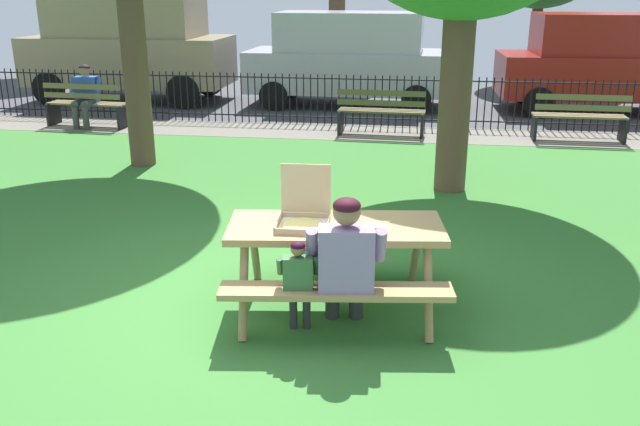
# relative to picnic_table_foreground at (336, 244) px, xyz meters

# --- Properties ---
(ground) EXTENTS (28.00, 11.93, 0.02)m
(ground) POSITION_rel_picnic_table_foreground_xyz_m (-0.75, 2.00, -0.61)
(ground) COLOR #3A7831
(cobblestone_walkway) EXTENTS (28.00, 1.40, 0.01)m
(cobblestone_walkway) POSITION_rel_picnic_table_foreground_xyz_m (-0.75, 7.26, -0.60)
(cobblestone_walkway) COLOR slate
(street_asphalt) EXTENTS (28.00, 6.15, 0.01)m
(street_asphalt) POSITION_rel_picnic_table_foreground_xyz_m (-0.75, 11.04, -0.60)
(street_asphalt) COLOR #424247
(picnic_table_foreground) EXTENTS (1.97, 1.70, 0.79)m
(picnic_table_foreground) POSITION_rel_picnic_table_foreground_xyz_m (0.00, 0.00, 0.00)
(picnic_table_foreground) COLOR tan
(picnic_table_foreground) RESTS_ON ground
(pizza_box_open) EXTENTS (0.44, 0.46, 0.48)m
(pizza_box_open) POSITION_rel_picnic_table_foreground_xyz_m (-0.27, -0.03, 0.26)
(pizza_box_open) COLOR tan
(pizza_box_open) RESTS_ON picnic_table_foreground
(pizza_slice_on_table) EXTENTS (0.26, 0.27, 0.02)m
(pizza_slice_on_table) POSITION_rel_picnic_table_foreground_xyz_m (0.34, 0.04, 0.18)
(pizza_slice_on_table) COLOR #F4D766
(pizza_slice_on_table) RESTS_ON picnic_table_foreground
(adult_at_table) EXTENTS (0.63, 0.62, 1.19)m
(adult_at_table) POSITION_rel_picnic_table_foreground_xyz_m (0.14, -0.49, 0.06)
(adult_at_table) COLOR #323232
(adult_at_table) RESTS_ON ground
(child_at_table) EXTENTS (0.34, 0.34, 0.85)m
(child_at_table) POSITION_rel_picnic_table_foreground_xyz_m (-0.22, -0.56, -0.08)
(child_at_table) COLOR #303030
(child_at_table) RESTS_ON ground
(iron_fence_streetside) EXTENTS (20.15, 0.03, 0.99)m
(iron_fence_streetside) POSITION_rel_picnic_table_foreground_xyz_m (-0.75, 7.96, -0.09)
(iron_fence_streetside) COLOR black
(iron_fence_streetside) RESTS_ON ground
(park_bench_left) EXTENTS (1.63, 0.58, 0.85)m
(park_bench_left) POSITION_rel_picnic_table_foreground_xyz_m (-5.77, 7.12, -0.18)
(park_bench_left) COLOR olive
(park_bench_left) RESTS_ON ground
(park_bench_center) EXTENTS (1.62, 0.54, 0.85)m
(park_bench_center) POSITION_rel_picnic_table_foreground_xyz_m (-0.01, 7.12, -0.18)
(park_bench_center) COLOR brown
(park_bench_center) RESTS_ON ground
(park_bench_right) EXTENTS (1.61, 0.49, 0.85)m
(park_bench_right) POSITION_rel_picnic_table_foreground_xyz_m (3.50, 7.12, -0.18)
(park_bench_right) COLOR brown
(park_bench_right) RESTS_ON ground
(person_on_park_bench) EXTENTS (0.62, 0.61, 1.19)m
(person_on_park_bench) POSITION_rel_picnic_table_foreground_xyz_m (-5.78, 7.14, 0.06)
(person_on_park_bench) COLOR #3F3F3F
(person_on_park_bench) RESTS_ON ground
(parked_car_far_left) EXTENTS (4.71, 2.08, 2.46)m
(parked_car_far_left) POSITION_rel_picnic_table_foreground_xyz_m (-6.14, 10.22, 0.71)
(parked_car_far_left) COLOR #998365
(parked_car_far_left) RESTS_ON ground
(parked_car_left) EXTENTS (4.65, 2.06, 2.08)m
(parked_car_left) POSITION_rel_picnic_table_foreground_xyz_m (-0.91, 10.22, 0.50)
(parked_car_left) COLOR #B8B3BD
(parked_car_left) RESTS_ON ground
(parked_car_center) EXTENTS (4.65, 2.06, 2.08)m
(parked_car_center) POSITION_rel_picnic_table_foreground_xyz_m (4.69, 10.22, 0.50)
(parked_car_center) COLOR maroon
(parked_car_center) RESTS_ON ground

